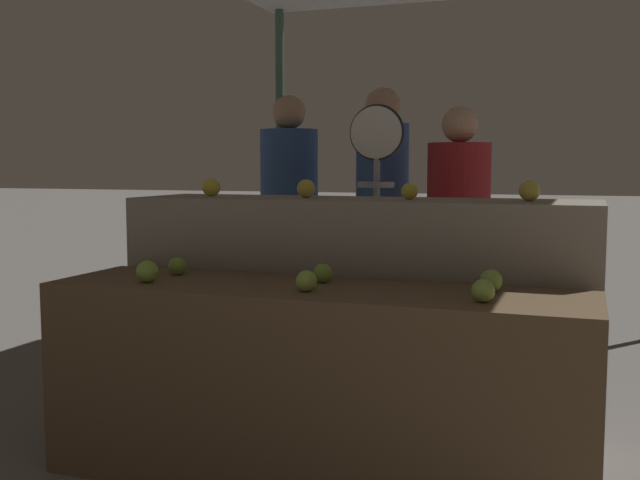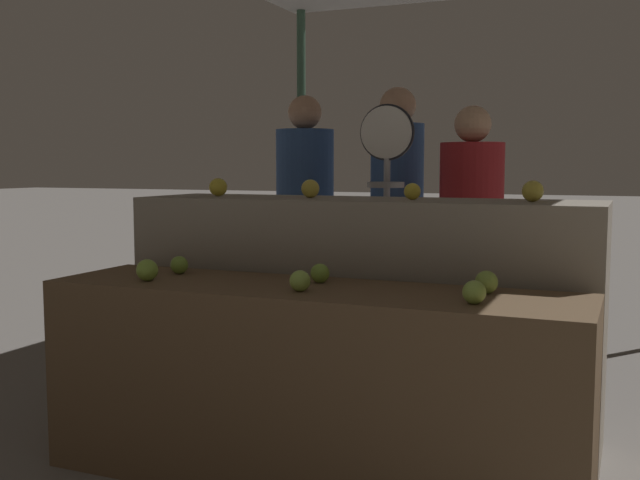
{
  "view_description": "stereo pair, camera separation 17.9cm",
  "coord_description": "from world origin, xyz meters",
  "px_view_note": "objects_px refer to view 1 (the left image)",
  "views": [
    {
      "loc": [
        0.97,
        -2.64,
        1.23
      ],
      "look_at": [
        -0.08,
        0.3,
        0.92
      ],
      "focal_mm": 42.0,
      "sensor_mm": 36.0,
      "label": 1
    },
    {
      "loc": [
        1.14,
        -2.58,
        1.23
      ],
      "look_at": [
        -0.08,
        0.3,
        0.92
      ],
      "focal_mm": 42.0,
      "sensor_mm": 36.0,
      "label": 2
    }
  ],
  "objects_px": {
    "produce_scale": "(376,182)",
    "person_customer_left": "(382,202)",
    "person_customer_right": "(289,205)",
    "person_vendor_at_scale": "(458,224)"
  },
  "relations": [
    {
      "from": "produce_scale",
      "to": "person_customer_left",
      "type": "relative_size",
      "value": 0.91
    },
    {
      "from": "person_customer_right",
      "to": "produce_scale",
      "type": "bearing_deg",
      "value": 143.61
    },
    {
      "from": "person_vendor_at_scale",
      "to": "person_customer_left",
      "type": "distance_m",
      "value": 0.61
    },
    {
      "from": "person_vendor_at_scale",
      "to": "person_customer_right",
      "type": "xyz_separation_m",
      "value": [
        -1.17,
        0.31,
        0.07
      ]
    },
    {
      "from": "produce_scale",
      "to": "person_customer_left",
      "type": "bearing_deg",
      "value": 101.99
    },
    {
      "from": "produce_scale",
      "to": "person_customer_right",
      "type": "height_order",
      "value": "person_customer_right"
    },
    {
      "from": "person_vendor_at_scale",
      "to": "person_customer_right",
      "type": "height_order",
      "value": "person_customer_right"
    },
    {
      "from": "person_vendor_at_scale",
      "to": "produce_scale",
      "type": "bearing_deg",
      "value": 57.23
    },
    {
      "from": "person_customer_left",
      "to": "person_customer_right",
      "type": "bearing_deg",
      "value": 24.77
    },
    {
      "from": "produce_scale",
      "to": "person_customer_right",
      "type": "distance_m",
      "value": 1.03
    }
  ]
}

